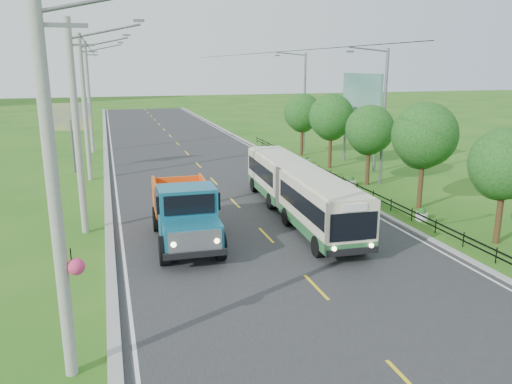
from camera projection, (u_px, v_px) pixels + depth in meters
name	position (u px, v px, depth m)	size (l,w,h in m)	color
ground	(316.00, 287.00, 18.31)	(240.00, 240.00, 0.00)	#235E16
road	(208.00, 175.00, 36.87)	(14.00, 120.00, 0.02)	#28282B
curb_left	(107.00, 181.00, 34.85)	(0.40, 120.00, 0.15)	#9E9E99
curb_right	(298.00, 169.00, 38.85)	(0.30, 120.00, 0.10)	#9E9E99
edge_line_left	(115.00, 181.00, 35.01)	(0.12, 120.00, 0.00)	silver
edge_line_right	(292.00, 170.00, 38.72)	(0.12, 120.00, 0.00)	silver
centre_dash	(316.00, 287.00, 18.31)	(0.12, 2.20, 0.00)	yellow
railing_right	(343.00, 182.00, 33.46)	(0.04, 40.00, 0.60)	black
pole_nearest	(56.00, 193.00, 12.01)	(3.51, 0.44, 10.00)	gray
pole_near	(77.00, 128.00, 23.10)	(3.51, 0.32, 10.00)	gray
pole_mid	(85.00, 107.00, 34.24)	(3.51, 0.32, 10.00)	gray
pole_far	(89.00, 97.00, 45.37)	(3.51, 0.32, 10.00)	gray
tree_second	(504.00, 167.00, 22.17)	(3.18, 3.26, 5.30)	#382314
tree_third	(424.00, 138.00, 27.63)	(3.60, 3.62, 6.00)	#382314
tree_fourth	(369.00, 132.00, 33.29)	(3.24, 3.31, 5.40)	#382314
tree_fifth	(331.00, 119.00, 38.80)	(3.48, 3.52, 5.80)	#382314
tree_back	(302.00, 114.00, 44.41)	(3.30, 3.36, 5.50)	#382314
streetlight_mid	(382.00, 112.00, 33.06)	(3.02, 0.20, 9.07)	slate
streetlight_far	(303.00, 99.00, 46.05)	(3.02, 0.20, 9.07)	slate
planter_near	(422.00, 215.00, 26.21)	(0.64, 0.64, 0.67)	silver
planter_mid	(351.00, 182.00, 33.63)	(0.64, 0.64, 0.67)	silver
planter_far	(306.00, 161.00, 41.05)	(0.64, 0.64, 0.67)	silver
billboard_left	(70.00, 121.00, 36.98)	(3.00, 0.20, 5.20)	slate
billboard_right	(361.00, 99.00, 38.98)	(0.24, 6.00, 7.30)	slate
bus	(298.00, 188.00, 26.42)	(2.96, 14.04, 2.69)	#276233
dump_truck	(185.00, 209.00, 22.52)	(2.92, 6.94, 2.87)	#145F7B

